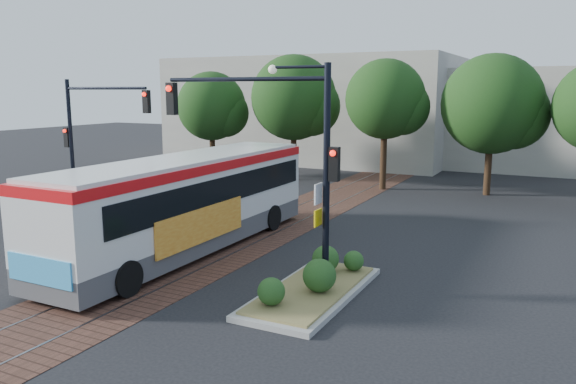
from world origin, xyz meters
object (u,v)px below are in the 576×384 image
Objects in this scene: signal_pole_main at (285,141)px; officer at (79,191)px; signal_pole_left at (88,128)px; parked_car at (204,182)px; city_bus at (189,199)px; traffic_island at (314,282)px.

signal_pole_main reaches higher than officer.
signal_pole_left is 7.26m from parked_car.
signal_pole_left is at bearing 158.96° from city_bus.
parked_car is at bearing 122.79° from city_bus.
signal_pole_left is 1.32× the size of parked_car.
traffic_island is at bearing -132.97° from parked_car.
city_bus is 2.05× the size of signal_pole_main.
city_bus reaches higher than traffic_island.
city_bus is at bearing 158.15° from signal_pole_main.
city_bus is 2.05× the size of signal_pole_left.
signal_pole_main is at bearing -21.45° from signal_pole_left.
city_bus is 11.03m from parked_car.
traffic_island is 0.87× the size of signal_pole_main.
traffic_island is at bearing -19.08° from city_bus.
city_bus is 2.70× the size of parked_car.
traffic_island is 15.50m from officer.
signal_pole_main is at bearing 174.64° from traffic_island.
city_bus is at bearing -21.20° from signal_pole_left.
parked_car is (-10.60, 11.12, -3.50)m from signal_pole_main.
city_bus reaches higher than parked_car.
parked_car is at bearing 75.50° from signal_pole_left.
officer is at bearing 158.79° from signal_pole_main.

